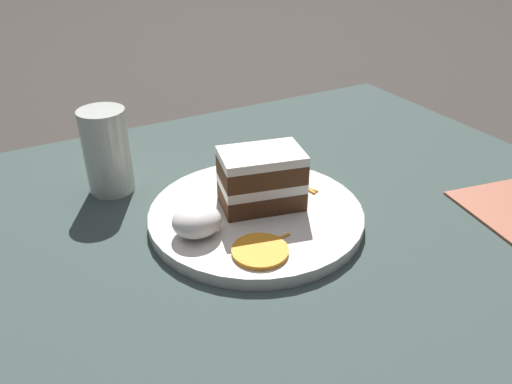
# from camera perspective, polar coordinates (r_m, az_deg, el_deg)

# --- Properties ---
(ground_plane) EXTENTS (6.00, 6.00, 0.00)m
(ground_plane) POSITION_cam_1_polar(r_m,az_deg,el_deg) (0.76, -1.91, -4.85)
(ground_plane) COLOR #38332D
(ground_plane) RESTS_ON ground
(dining_table) EXTENTS (1.15, 0.81, 0.03)m
(dining_table) POSITION_cam_1_polar(r_m,az_deg,el_deg) (0.75, -1.93, -3.83)
(dining_table) COLOR #384742
(dining_table) RESTS_ON ground
(plate) EXTENTS (0.31, 0.31, 0.02)m
(plate) POSITION_cam_1_polar(r_m,az_deg,el_deg) (0.72, 0.00, -2.64)
(plate) COLOR silver
(plate) RESTS_ON dining_table
(cake_slice) EXTENTS (0.13, 0.10, 0.08)m
(cake_slice) POSITION_cam_1_polar(r_m,az_deg,el_deg) (0.71, 0.62, 1.54)
(cake_slice) COLOR #4C2D19
(cake_slice) RESTS_ON plate
(cream_dollop) EXTENTS (0.07, 0.06, 0.04)m
(cream_dollop) POSITION_cam_1_polar(r_m,az_deg,el_deg) (0.66, -6.79, -3.31)
(cream_dollop) COLOR white
(cream_dollop) RESTS_ON plate
(orange_garnish) EXTENTS (0.07, 0.07, 0.01)m
(orange_garnish) POSITION_cam_1_polar(r_m,az_deg,el_deg) (0.63, 0.46, -6.76)
(orange_garnish) COLOR orange
(orange_garnish) RESTS_ON plate
(carrot_shreds_scatter) EXTENTS (0.12, 0.17, 0.00)m
(carrot_shreds_scatter) POSITION_cam_1_polar(r_m,az_deg,el_deg) (0.75, 4.36, -0.54)
(carrot_shreds_scatter) COLOR orange
(carrot_shreds_scatter) RESTS_ON plate
(drinking_glass) EXTENTS (0.07, 0.07, 0.14)m
(drinking_glass) POSITION_cam_1_polar(r_m,az_deg,el_deg) (0.81, -16.57, 3.88)
(drinking_glass) COLOR beige
(drinking_glass) RESTS_ON dining_table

